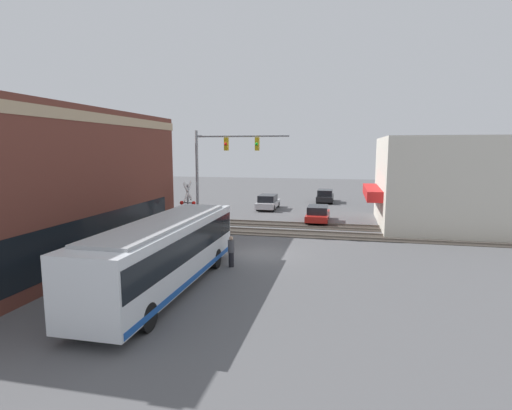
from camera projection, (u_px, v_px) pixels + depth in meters
name	position (u px, v px, depth m)	size (l,w,h in m)	color
ground_plane	(260.00, 254.00, 23.33)	(120.00, 120.00, 0.00)	#565659
brick_building	(4.00, 187.00, 21.06)	(19.04, 10.80, 8.19)	brown
shop_building	(444.00, 182.00, 31.14)	(10.49, 10.80, 6.99)	beige
city_bus	(165.00, 251.00, 17.24)	(11.39, 2.59, 3.09)	silver
traffic_signal_gantry	(220.00, 161.00, 27.95)	(0.42, 6.69, 7.38)	gray
crossing_signal	(188.00, 203.00, 28.28)	(1.41, 1.18, 3.81)	gray
rail_track_near	(277.00, 233.00, 29.13)	(2.60, 60.00, 0.15)	#332D28
rail_track_far	(284.00, 225.00, 32.22)	(2.60, 60.00, 0.15)	#332D28
parked_car_red	(318.00, 214.00, 33.49)	(4.48, 1.82, 1.37)	#B21E19
parked_car_silver	(268.00, 202.00, 40.43)	(4.53, 1.82, 1.49)	#B7B7BC
parked_car_black	(325.00, 196.00, 45.69)	(4.52, 1.82, 1.47)	black
pedestrian_near_bus	(231.00, 251.00, 20.71)	(0.34, 0.34, 1.63)	black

